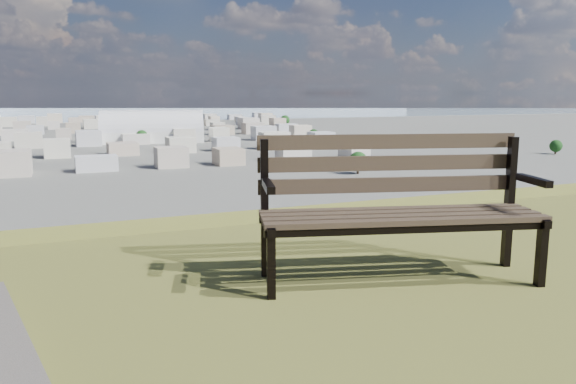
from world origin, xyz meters
name	(u,v)px	position (x,y,z in m)	size (l,w,h in m)	color
park_bench	(397,199)	(0.35, 2.08, 25.56)	(1.98, 1.08, 0.99)	#423626
arena	(153,132)	(47.20, 310.04, 5.36)	(57.06, 31.92, 22.75)	silver
city_blocks	(58,129)	(0.00, 394.44, 3.50)	(395.00, 361.00, 7.00)	beige
city_trees	(3,136)	(-26.39, 319.00, 4.83)	(406.52, 387.20, 9.98)	#322419
bay_water	(55,111)	(0.00, 900.00, 0.00)	(2400.00, 700.00, 0.12)	#9AB4C4
far_hills	(24,94)	(-60.92, 1402.93, 25.47)	(2050.00, 340.00, 60.00)	#92A1B5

